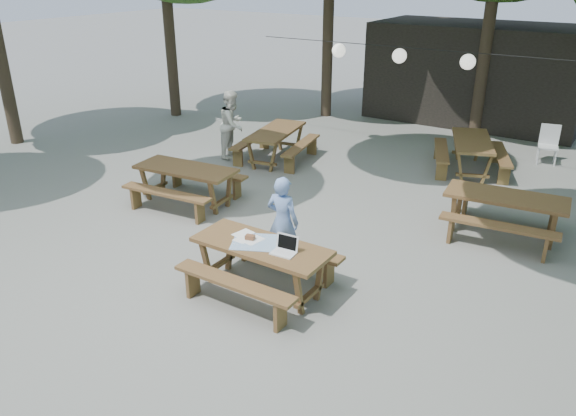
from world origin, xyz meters
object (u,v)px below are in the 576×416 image
at_px(picnic_table_nw, 187,185).
at_px(second_person, 233,124).
at_px(woman, 283,221).
at_px(main_picnic_table, 262,266).
at_px(plastic_chair, 547,152).

bearing_deg(picnic_table_nw, second_person, 104.04).
xyz_separation_m(picnic_table_nw, second_person, (-1.03, 2.81, 0.43)).
height_order(woman, second_person, second_person).
xyz_separation_m(main_picnic_table, plastic_chair, (2.42, 8.33, -0.13)).
relative_size(woman, second_person, 0.90).
height_order(picnic_table_nw, woman, woman).
distance_m(main_picnic_table, woman, 0.92).
xyz_separation_m(main_picnic_table, woman, (-0.18, 0.83, 0.35)).
bearing_deg(picnic_table_nw, woman, -25.31).
relative_size(main_picnic_table, picnic_table_nw, 0.96).
height_order(picnic_table_nw, plastic_chair, plastic_chair).
xyz_separation_m(main_picnic_table, picnic_table_nw, (-3.12, 1.85, 0.00)).
distance_m(picnic_table_nw, second_person, 3.03).
relative_size(second_person, plastic_chair, 1.81).
relative_size(picnic_table_nw, plastic_chair, 2.30).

